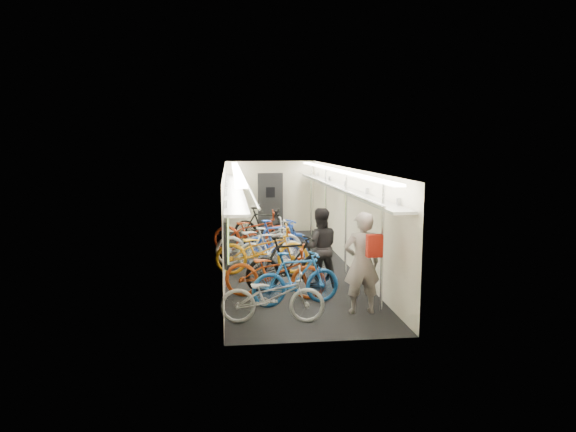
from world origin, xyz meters
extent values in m
plane|color=black|center=(0.00, 0.00, 0.00)|extent=(10.00, 10.00, 0.00)
plane|color=white|center=(0.00, 0.00, 2.40)|extent=(10.00, 10.00, 0.00)
plane|color=beige|center=(-1.50, 0.00, 1.20)|extent=(0.00, 10.00, 10.00)
plane|color=beige|center=(1.50, 0.00, 1.20)|extent=(0.00, 10.00, 10.00)
plane|color=beige|center=(0.00, 5.00, 1.20)|extent=(3.00, 0.00, 3.00)
plane|color=beige|center=(0.00, -5.00, 1.20)|extent=(3.00, 0.00, 3.00)
cube|color=black|center=(-1.46, -3.20, 1.25)|extent=(0.06, 1.10, 0.80)
cube|color=#89C355|center=(-1.42, -3.20, 1.25)|extent=(0.02, 0.96, 0.66)
cube|color=black|center=(-1.46, -1.00, 1.25)|extent=(0.06, 1.10, 0.80)
cube|color=#89C355|center=(-1.42, -1.00, 1.25)|extent=(0.02, 0.96, 0.66)
cube|color=black|center=(-1.46, 1.20, 1.25)|extent=(0.06, 1.10, 0.80)
cube|color=#89C355|center=(-1.42, 1.20, 1.25)|extent=(0.02, 0.96, 0.66)
cube|color=black|center=(-1.46, 3.40, 1.25)|extent=(0.06, 1.10, 0.80)
cube|color=#89C355|center=(-1.42, 3.40, 1.25)|extent=(0.02, 0.96, 0.66)
cube|color=yellow|center=(-1.45, -2.10, 1.30)|extent=(0.02, 0.22, 0.30)
cube|color=yellow|center=(-1.45, 0.10, 1.30)|extent=(0.02, 0.22, 0.30)
cube|color=yellow|center=(-1.45, 2.30, 1.30)|extent=(0.02, 0.22, 0.30)
cube|color=black|center=(0.00, 4.94, 1.00)|extent=(0.85, 0.08, 2.00)
cube|color=#999BA0|center=(-1.28, 0.00, 1.92)|extent=(0.40, 9.70, 0.05)
cube|color=#999BA0|center=(1.28, 0.00, 1.92)|extent=(0.40, 9.70, 0.05)
cylinder|color=silver|center=(-0.95, 0.00, 2.02)|extent=(0.04, 9.70, 0.04)
cylinder|color=silver|center=(0.95, 0.00, 2.02)|extent=(0.04, 9.70, 0.04)
cube|color=white|center=(-1.20, 0.00, 2.34)|extent=(0.18, 9.60, 0.04)
cube|color=white|center=(1.20, 0.00, 2.34)|extent=(0.18, 9.60, 0.04)
cylinder|color=silver|center=(1.25, -3.80, 1.20)|extent=(0.05, 0.05, 2.38)
cylinder|color=silver|center=(1.25, -1.00, 1.20)|extent=(0.05, 0.05, 2.38)
cylinder|color=silver|center=(1.25, 1.50, 1.20)|extent=(0.05, 0.05, 2.38)
cylinder|color=silver|center=(1.25, 4.00, 1.20)|extent=(0.05, 0.05, 2.38)
imported|color=#A3A4A7|center=(-0.70, -4.07, 0.46)|extent=(1.79, 0.75, 0.92)
imported|color=#1B57A5|center=(-0.18, -3.18, 0.51)|extent=(1.75, 0.80, 1.02)
imported|color=#A03711|center=(-0.53, -2.68, 0.52)|extent=(2.09, 1.16, 1.04)
imported|color=black|center=(-0.18, -2.19, 0.57)|extent=(1.97, 1.00, 1.14)
imported|color=orange|center=(-0.66, -0.80, 0.56)|extent=(2.17, 0.81, 1.13)
imported|color=silver|center=(-0.40, -0.23, 0.50)|extent=(1.71, 0.70, 1.00)
imported|color=#B6B6BB|center=(-0.67, 0.19, 0.57)|extent=(2.24, 0.97, 1.14)
imported|color=#1C40A9|center=(-0.22, 0.20, 0.56)|extent=(1.94, 1.16, 1.13)
imported|color=maroon|center=(-0.76, 1.73, 0.57)|extent=(2.19, 0.82, 1.14)
imported|color=black|center=(-0.38, 2.56, 0.57)|extent=(1.95, 1.16, 1.13)
imported|color=gray|center=(0.91, -3.73, 0.90)|extent=(0.67, 0.45, 1.81)
imported|color=black|center=(0.46, -1.99, 0.83)|extent=(0.82, 0.64, 1.66)
cube|color=#A51B10|center=(1.02, -4.11, 1.28)|extent=(0.26, 0.15, 0.38)
camera|label=1|loc=(-1.39, -12.32, 2.97)|focal=32.00mm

